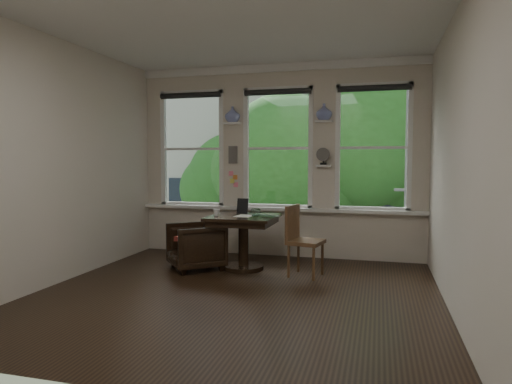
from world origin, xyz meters
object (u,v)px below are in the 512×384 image
(mug, at_px, (216,212))
(side_chair_right, at_px, (306,241))
(table, at_px, (243,242))
(armchair_left, at_px, (196,246))
(laptop, at_px, (267,217))

(mug, bearing_deg, side_chair_right, -2.47)
(table, bearing_deg, armchair_left, -165.08)
(table, distance_m, laptop, 0.55)
(laptop, bearing_deg, table, -174.71)
(table, xyz_separation_m, armchair_left, (-0.64, -0.17, -0.05))
(laptop, bearing_deg, mug, -158.60)
(side_chair_right, bearing_deg, table, 92.32)
(laptop, bearing_deg, armchair_left, -153.79)
(laptop, height_order, mug, mug)
(armchair_left, relative_size, laptop, 2.13)
(side_chair_right, xyz_separation_m, laptop, (-0.52, 0.03, 0.30))
(armchair_left, bearing_deg, laptop, 52.90)
(table, bearing_deg, side_chair_right, -9.51)
(armchair_left, xyz_separation_m, side_chair_right, (1.54, 0.02, 0.14))
(armchair_left, bearing_deg, side_chair_right, 50.85)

